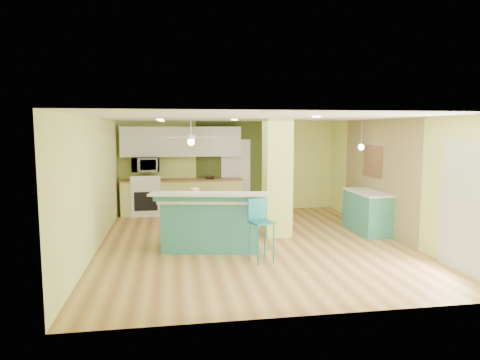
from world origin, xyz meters
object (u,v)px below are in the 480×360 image
side_counter (367,212)px  bar_stool (260,220)px  canister (195,193)px  peninsula (211,221)px  fruit_bowl (210,178)px

side_counter → bar_stool: bearing=-148.7°
side_counter → canister: bearing=-168.2°
peninsula → bar_stool: 1.21m
fruit_bowl → peninsula: bearing=-94.9°
canister → side_counter: bearing=11.8°
bar_stool → canister: canister is taller
side_counter → canister: (-3.85, -0.80, 0.63)m
side_counter → fruit_bowl: bearing=140.2°
peninsula → side_counter: peninsula is taller
peninsula → bar_stool: (0.76, -0.91, 0.20)m
fruit_bowl → canister: (-0.60, -3.51, 0.11)m
peninsula → side_counter: size_ratio=1.54×
peninsula → canister: size_ratio=11.47×
peninsula → canister: canister is taller
peninsula → side_counter: bearing=23.2°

